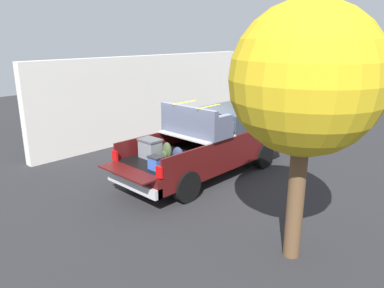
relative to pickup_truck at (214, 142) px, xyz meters
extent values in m
plane|color=#262628|center=(-0.36, 0.00, -0.97)|extent=(40.00, 40.00, 0.00)
cube|color=#470F0F|center=(-0.36, 0.00, -0.35)|extent=(5.50, 1.92, 0.46)
cube|color=black|center=(-1.56, 0.00, -0.10)|extent=(2.80, 1.80, 0.04)
cube|color=#470F0F|center=(-1.56, 0.93, 0.13)|extent=(2.80, 0.06, 0.50)
cube|color=#470F0F|center=(-1.56, -0.93, 0.13)|extent=(2.80, 0.06, 0.50)
cube|color=#470F0F|center=(-0.19, 0.00, 0.13)|extent=(0.06, 1.80, 0.50)
cube|color=#470F0F|center=(-3.24, 0.00, -0.10)|extent=(0.55, 1.80, 0.04)
cube|color=#B2B2B7|center=(-0.79, 0.00, 0.40)|extent=(1.25, 1.92, 0.04)
cube|color=#470F0F|center=(0.99, 0.00, 0.13)|extent=(2.30, 1.92, 0.50)
cube|color=#2D3842|center=(0.89, 0.00, 0.65)|extent=(1.94, 1.76, 0.54)
cube|color=#470F0F|center=(2.34, 0.00, 0.07)|extent=(0.40, 1.82, 0.38)
cube|color=#B2B2B7|center=(-3.08, 0.00, -0.46)|extent=(0.24, 1.92, 0.24)
cube|color=red|center=(-2.98, 0.88, 0.06)|extent=(0.06, 0.20, 0.28)
cube|color=red|center=(-2.98, -0.88, 0.06)|extent=(0.06, 0.20, 0.28)
cylinder|color=black|center=(1.39, 0.88, -0.56)|extent=(0.82, 0.30, 0.82)
cylinder|color=black|center=(1.39, -0.88, -0.56)|extent=(0.82, 0.30, 0.82)
cylinder|color=black|center=(-2.11, 0.88, -0.56)|extent=(0.82, 0.30, 0.82)
cylinder|color=black|center=(-2.11, -0.88, -0.56)|extent=(0.82, 0.30, 0.82)
cube|color=slate|center=(-2.17, 0.41, 0.16)|extent=(0.40, 0.55, 0.48)
cube|color=#505359|center=(-2.17, 0.41, 0.42)|extent=(0.44, 0.59, 0.05)
ellipsoid|color=#384728|center=(-1.96, -0.03, 0.16)|extent=(0.20, 0.30, 0.47)
ellipsoid|color=#384728|center=(-2.07, -0.03, 0.08)|extent=(0.09, 0.21, 0.21)
ellipsoid|color=#283351|center=(-2.00, -0.49, 0.14)|extent=(0.20, 0.37, 0.45)
ellipsoid|color=#283351|center=(-2.11, -0.49, 0.08)|extent=(0.09, 0.26, 0.20)
cube|color=#3359B2|center=(-2.66, -0.39, 0.07)|extent=(0.26, 0.34, 0.30)
cube|color=#262628|center=(-2.66, -0.39, 0.24)|extent=(0.28, 0.36, 0.04)
cube|color=#4C5166|center=(-0.79, 0.00, 0.63)|extent=(0.82, 2.05, 0.42)
cube|color=#4C5166|center=(-1.12, 0.00, 1.04)|extent=(0.16, 2.05, 0.40)
cube|color=#4C5166|center=(-0.74, 0.93, 0.95)|extent=(0.58, 0.20, 0.22)
cube|color=#4C5166|center=(-0.74, -0.93, 0.95)|extent=(0.58, 0.20, 0.22)
cube|color=yellow|center=(-0.79, 0.46, 1.25)|extent=(0.92, 0.03, 0.02)
cube|color=yellow|center=(-0.79, -0.46, 1.25)|extent=(0.92, 0.03, 0.02)
cube|color=silver|center=(1.53, 4.68, 0.69)|extent=(10.59, 0.36, 3.32)
cylinder|color=brown|center=(-2.42, -4.04, 0.32)|extent=(0.31, 0.31, 2.58)
sphere|color=gold|center=(-2.42, -4.04, 2.40)|extent=(2.63, 2.63, 2.63)
cylinder|color=#2D2D33|center=(4.11, 2.90, -0.52)|extent=(0.56, 0.56, 0.90)
cylinder|color=#2D2D33|center=(4.11, 2.90, -0.03)|extent=(0.60, 0.60, 0.08)
camera|label=1|loc=(-8.25, -6.95, 3.11)|focal=34.46mm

